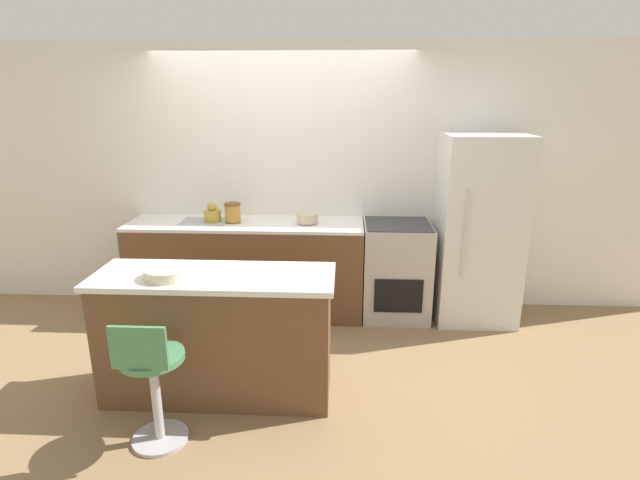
# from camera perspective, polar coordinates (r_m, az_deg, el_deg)

# --- Properties ---
(ground_plane) EXTENTS (14.00, 14.00, 0.00)m
(ground_plane) POSITION_cam_1_polar(r_m,az_deg,el_deg) (4.82, -4.79, -9.76)
(ground_plane) COLOR #8E704C
(wall_back) EXTENTS (8.00, 0.06, 2.60)m
(wall_back) POSITION_cam_1_polar(r_m,az_deg,el_deg) (5.03, -4.17, 7.04)
(wall_back) COLOR white
(wall_back) RESTS_ON ground_plane
(back_counter) EXTENTS (2.26, 0.60, 0.93)m
(back_counter) POSITION_cam_1_polar(r_m,az_deg,el_deg) (4.98, -8.32, -3.16)
(back_counter) COLOR brown
(back_counter) RESTS_ON ground_plane
(kitchen_island) EXTENTS (1.67, 0.59, 0.93)m
(kitchen_island) POSITION_cam_1_polar(r_m,az_deg,el_deg) (3.71, -11.64, -10.53)
(kitchen_island) COLOR brown
(kitchen_island) RESTS_ON ground_plane
(oven_range) EXTENTS (0.64, 0.62, 0.93)m
(oven_range) POSITION_cam_1_polar(r_m,az_deg,el_deg) (4.91, 8.67, -3.43)
(oven_range) COLOR #B7B2A8
(oven_range) RESTS_ON ground_plane
(refrigerator) EXTENTS (0.74, 0.66, 1.77)m
(refrigerator) POSITION_cam_1_polar(r_m,az_deg,el_deg) (4.91, 17.66, 1.10)
(refrigerator) COLOR silver
(refrigerator) RESTS_ON ground_plane
(stool_chair) EXTENTS (0.39, 0.39, 0.88)m
(stool_chair) POSITION_cam_1_polar(r_m,az_deg,el_deg) (3.32, -18.58, -15.10)
(stool_chair) COLOR #B7B7BC
(stool_chair) RESTS_ON ground_plane
(kettle) EXTENTS (0.16, 0.16, 0.18)m
(kettle) POSITION_cam_1_polar(r_m,az_deg,el_deg) (4.90, -12.19, 2.92)
(kettle) COLOR #B29333
(kettle) RESTS_ON back_counter
(mixing_bowl) EXTENTS (0.20, 0.20, 0.09)m
(mixing_bowl) POSITION_cam_1_polar(r_m,az_deg,el_deg) (4.75, -1.48, 2.54)
(mixing_bowl) COLOR #C1B28E
(mixing_bowl) RESTS_ON back_counter
(canister_jar) EXTENTS (0.16, 0.16, 0.18)m
(canister_jar) POSITION_cam_1_polar(r_m,az_deg,el_deg) (4.84, -9.95, 3.14)
(canister_jar) COLOR #B77F33
(canister_jar) RESTS_ON back_counter
(fruit_bowl) EXTENTS (0.31, 0.31, 0.07)m
(fruit_bowl) POSITION_cam_1_polar(r_m,az_deg,el_deg) (3.53, -17.03, -3.58)
(fruit_bowl) COLOR beige
(fruit_bowl) RESTS_ON kitchen_island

